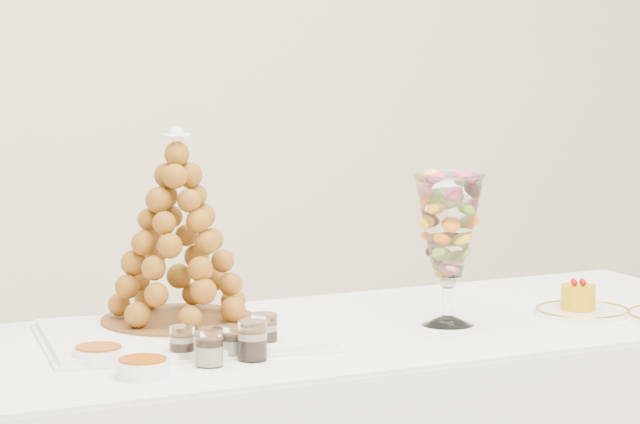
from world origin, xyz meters
TOP-DOWN VIEW (x-y plane):
  - lace_tray at (-0.30, 0.28)m, footprint 0.61×0.50m
  - macaron_vase at (0.26, 0.17)m, footprint 0.15×0.15m
  - cake_plate at (0.60, 0.14)m, footprint 0.21×0.21m
  - verrine_a at (-0.37, 0.10)m, footprint 0.06×0.06m
  - verrine_b at (-0.27, 0.08)m, footprint 0.06×0.06m
  - verrine_c at (-0.19, 0.11)m, footprint 0.07×0.07m
  - verrine_d at (-0.34, 0.03)m, footprint 0.07×0.07m
  - verrine_e at (-0.25, 0.04)m, footprint 0.06×0.06m
  - ramekin_back at (-0.53, 0.15)m, footprint 0.10×0.10m
  - ramekin_front at (-0.49, 0.01)m, footprint 0.10×0.10m
  - croquembouche at (-0.28, 0.37)m, footprint 0.33×0.33m
  - mousse_cake at (0.59, 0.14)m, footprint 0.08×0.08m

SIDE VIEW (x-z plane):
  - cake_plate at x=0.60m, z-range 0.71..0.72m
  - lace_tray at x=-0.30m, z-range 0.71..0.73m
  - ramekin_back at x=-0.53m, z-range 0.71..0.74m
  - ramekin_front at x=-0.49m, z-range 0.71..0.74m
  - verrine_b at x=-0.27m, z-range 0.71..0.77m
  - verrine_a at x=-0.37m, z-range 0.71..0.77m
  - verrine_d at x=-0.34m, z-range 0.71..0.78m
  - verrine_c at x=-0.19m, z-range 0.71..0.78m
  - mousse_cake at x=0.59m, z-range 0.71..0.78m
  - verrine_e at x=-0.25m, z-range 0.71..0.79m
  - macaron_vase at x=0.26m, z-range 0.76..1.08m
  - croquembouche at x=-0.28m, z-range 0.72..1.13m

